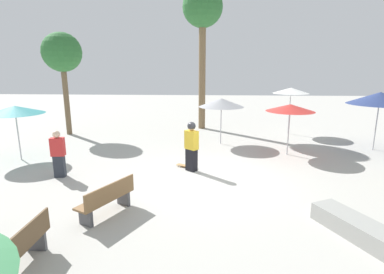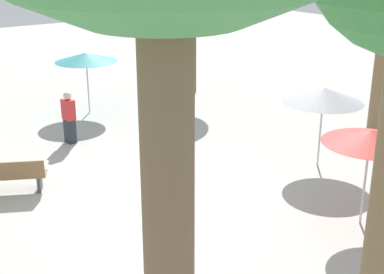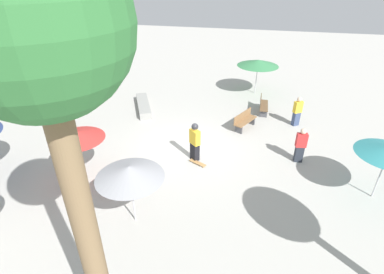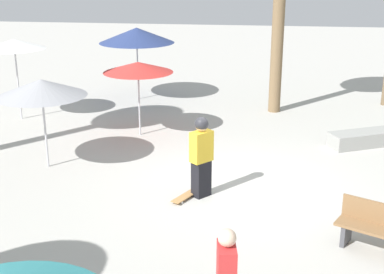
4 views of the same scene
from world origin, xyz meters
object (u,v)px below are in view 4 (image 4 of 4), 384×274
(shade_umbrella_navy, at_px, (137,35))
(skateboard, at_px, (185,196))
(skater_main, at_px, (201,154))
(concrete_ledge, at_px, (381,137))
(shade_umbrella_white, at_px, (14,44))
(shade_umbrella_grey, at_px, (41,88))
(shade_umbrella_red, at_px, (138,67))
(bench_far, at_px, (384,230))

(shade_umbrella_navy, bearing_deg, skateboard, 109.59)
(skater_main, bearing_deg, skateboard, -16.20)
(skater_main, bearing_deg, concrete_ledge, 173.58)
(shade_umbrella_navy, bearing_deg, shade_umbrella_white, 43.32)
(shade_umbrella_grey, bearing_deg, skateboard, 159.00)
(skater_main, relative_size, concrete_ledge, 0.58)
(shade_umbrella_red, relative_size, shade_umbrella_white, 0.84)
(skateboard, distance_m, shade_umbrella_red, 4.91)
(skater_main, bearing_deg, shade_umbrella_red, -108.52)
(skater_main, relative_size, shade_umbrella_white, 0.70)
(shade_umbrella_red, distance_m, shade_umbrella_navy, 4.15)
(skateboard, relative_size, concrete_ledge, 0.27)
(shade_umbrella_white, bearing_deg, shade_umbrella_grey, 122.41)
(shade_umbrella_grey, height_order, shade_umbrella_red, shade_umbrella_grey)
(shade_umbrella_grey, bearing_deg, shade_umbrella_navy, -95.93)
(concrete_ledge, xyz_separation_m, bench_far, (1.12, 5.92, 0.23))
(shade_umbrella_white, bearing_deg, shade_umbrella_navy, -136.68)
(skateboard, distance_m, bench_far, 4.08)
(shade_umbrella_white, bearing_deg, skater_main, 141.71)
(skater_main, xyz_separation_m, shade_umbrella_red, (2.23, -3.91, 1.02))
(skater_main, distance_m, concrete_ledge, 6.08)
(skateboard, height_order, concrete_ledge, concrete_ledge)
(skateboard, bearing_deg, shade_umbrella_navy, -133.31)
(skateboard, bearing_deg, skater_main, 149.14)
(shade_umbrella_red, xyz_separation_m, shade_umbrella_navy, (0.97, -4.02, 0.32))
(concrete_ledge, relative_size, shade_umbrella_navy, 1.14)
(shade_umbrella_grey, bearing_deg, skater_main, 163.14)
(skateboard, distance_m, shade_umbrella_navy, 8.91)
(bench_far, bearing_deg, shade_umbrella_white, -8.22)
(shade_umbrella_grey, bearing_deg, bench_far, 157.08)
(bench_far, height_order, shade_umbrella_white, shade_umbrella_white)
(shade_umbrella_red, bearing_deg, concrete_ledge, -179.02)
(skater_main, xyz_separation_m, bench_far, (-3.38, 1.90, -0.52))
(skateboard, bearing_deg, shade_umbrella_white, -103.69)
(skater_main, xyz_separation_m, shade_umbrella_white, (6.32, -4.99, 1.41))
(bench_far, relative_size, shade_umbrella_navy, 0.62)
(concrete_ledge, height_order, shade_umbrella_white, shade_umbrella_white)
(skater_main, xyz_separation_m, skateboard, (0.31, 0.20, -0.89))
(bench_far, distance_m, shade_umbrella_red, 8.22)
(shade_umbrella_red, bearing_deg, bench_far, 134.02)
(shade_umbrella_red, bearing_deg, skater_main, 119.72)
(concrete_ledge, distance_m, shade_umbrella_red, 6.96)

